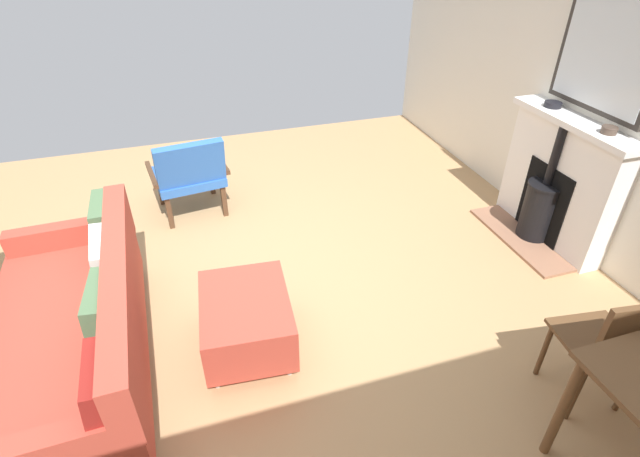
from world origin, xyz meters
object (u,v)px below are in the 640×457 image
at_px(mantel_bowl_far, 609,130).
at_px(armchair_accent, 189,173).
at_px(fireplace, 555,187).
at_px(mantel_bowl_near, 553,104).
at_px(ottoman, 246,319).
at_px(dining_chair_near_fireplace, 610,343).
at_px(sofa, 79,330).

bearing_deg(mantel_bowl_far, armchair_accent, -28.63).
relative_size(fireplace, mantel_bowl_near, 8.59).
bearing_deg(ottoman, dining_chair_near_fireplace, 150.26).
distance_m(sofa, dining_chair_near_fireplace, 3.04).
xyz_separation_m(sofa, armchair_accent, (-0.81, -1.71, 0.10)).
bearing_deg(sofa, fireplace, -174.01).
relative_size(fireplace, dining_chair_near_fireplace, 1.41).
distance_m(mantel_bowl_far, ottoman, 2.92).
bearing_deg(mantel_bowl_far, dining_chair_near_fireplace, 52.59).
bearing_deg(mantel_bowl_near, sofa, 10.30).
height_order(fireplace, ottoman, fireplace).
distance_m(mantel_bowl_near, mantel_bowl_far, 0.59).
height_order(fireplace, mantel_bowl_far, mantel_bowl_far).
relative_size(fireplace, mantel_bowl_far, 10.68).
bearing_deg(mantel_bowl_near, ottoman, 16.11).
height_order(fireplace, armchair_accent, fireplace).
height_order(sofa, armchair_accent, sofa).
xyz_separation_m(fireplace, dining_chair_near_fireplace, (0.94, 1.55, 0.01)).
bearing_deg(fireplace, dining_chair_near_fireplace, 58.79).
xyz_separation_m(mantel_bowl_near, sofa, (3.77, 0.68, -0.77)).
height_order(ottoman, dining_chair_near_fireplace, dining_chair_near_fireplace).
xyz_separation_m(sofa, dining_chair_near_fireplace, (-2.81, 1.16, 0.16)).
bearing_deg(dining_chair_near_fireplace, fireplace, -121.21).
height_order(mantel_bowl_near, ottoman, mantel_bowl_near).
distance_m(sofa, ottoman, 1.00).
bearing_deg(sofa, mantel_bowl_far, -178.58).
height_order(mantel_bowl_near, sofa, mantel_bowl_near).
bearing_deg(mantel_bowl_far, ottoman, 4.34).
bearing_deg(sofa, dining_chair_near_fireplace, 157.64).
bearing_deg(sofa, mantel_bowl_near, -169.70).
distance_m(mantel_bowl_far, sofa, 3.85).
relative_size(fireplace, sofa, 0.63).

